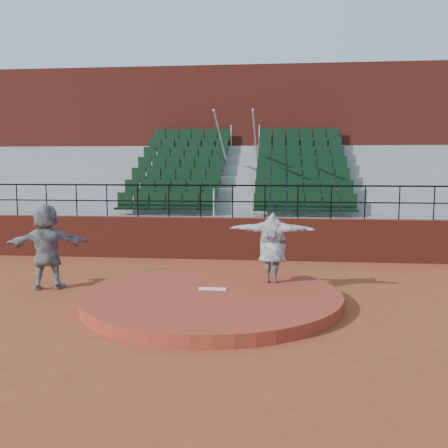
{
  "coord_description": "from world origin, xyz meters",
  "views": [
    {
      "loc": [
        1.35,
        -10.3,
        2.94
      ],
      "look_at": [
        0.0,
        2.5,
        1.4
      ],
      "focal_mm": 40.0,
      "sensor_mm": 36.0,
      "label": 1
    }
  ],
  "objects": [
    {
      "name": "ground",
      "position": [
        0.0,
        0.0,
        0.0
      ],
      "size": [
        90.0,
        90.0,
        0.0
      ],
      "primitive_type": "plane",
      "color": "#943E21",
      "rests_on": "ground"
    },
    {
      "name": "wall_railing",
      "position": [
        0.0,
        5.0,
        2.03
      ],
      "size": [
        24.04,
        0.05,
        1.03
      ],
      "color": "black",
      "rests_on": "boundary_wall"
    },
    {
      "name": "fielder",
      "position": [
        -4.04,
        0.83,
        1.02
      ],
      "size": [
        1.98,
        1.09,
        2.04
      ],
      "primitive_type": "imported",
      "rotation": [
        0.0,
        0.0,
        3.42
      ],
      "color": "black",
      "rests_on": "ground"
    },
    {
      "name": "seating_deck",
      "position": [
        0.0,
        8.65,
        1.44
      ],
      "size": [
        24.0,
        5.97,
        4.63
      ],
      "color": "gray",
      "rests_on": "ground"
    },
    {
      "name": "boundary_wall",
      "position": [
        0.0,
        5.0,
        0.65
      ],
      "size": [
        24.0,
        0.3,
        1.3
      ],
      "primitive_type": "cube",
      "color": "maroon",
      "rests_on": "ground"
    },
    {
      "name": "press_box_facade",
      "position": [
        0.0,
        12.6,
        3.55
      ],
      "size": [
        24.0,
        3.0,
        7.1
      ],
      "primitive_type": "cube",
      "color": "maroon",
      "rests_on": "ground"
    },
    {
      "name": "pitching_rubber",
      "position": [
        0.0,
        0.15,
        0.27
      ],
      "size": [
        0.6,
        0.15,
        0.03
      ],
      "primitive_type": "cube",
      "color": "white",
      "rests_on": "pitchers_mound"
    },
    {
      "name": "pitchers_mound",
      "position": [
        0.0,
        0.0,
        0.12
      ],
      "size": [
        5.5,
        5.5,
        0.25
      ],
      "primitive_type": "cylinder",
      "color": "#9A3722",
      "rests_on": "ground"
    },
    {
      "name": "pitcher",
      "position": [
        1.27,
        0.97,
        1.05
      ],
      "size": [
        2.02,
        0.74,
        1.61
      ],
      "primitive_type": "imported",
      "rotation": [
        0.0,
        0.0,
        3.04
      ],
      "color": "black",
      "rests_on": "pitchers_mound"
    }
  ]
}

